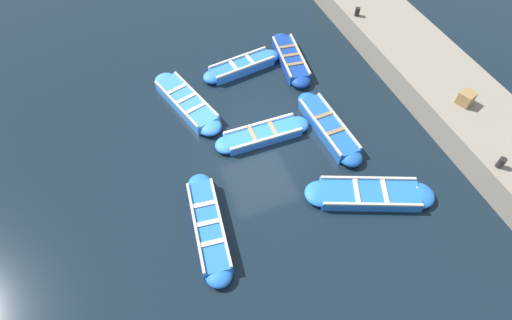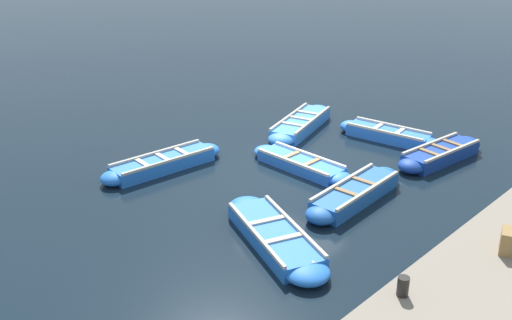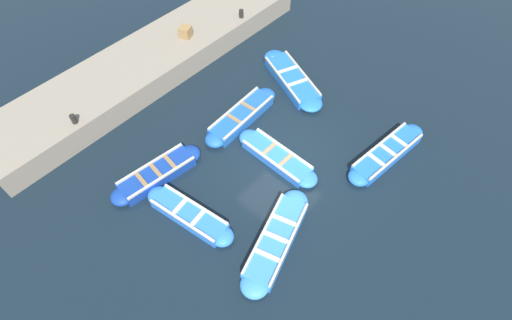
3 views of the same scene
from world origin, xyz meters
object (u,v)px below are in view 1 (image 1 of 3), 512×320
boat_near_quay (291,59)px  boat_inner_gap (209,226)px  boat_tucked (242,66)px  wooden_crate (466,98)px  boat_broadside (187,102)px  buoy_orange_near (415,190)px  boat_end_of_row (328,127)px  bollard_north (501,163)px  boat_alongside (263,134)px  boat_mid_row (369,194)px  bollard_mid_north (357,12)px

boat_near_quay → boat_inner_gap: bearing=-131.3°
boat_tucked → wooden_crate: wooden_crate is taller
boat_broadside → buoy_orange_near: (5.60, -6.26, -0.02)m
boat_near_quay → boat_end_of_row: 3.87m
buoy_orange_near → bollard_north: bearing=-12.7°
boat_near_quay → boat_end_of_row: size_ratio=0.95×
boat_inner_gap → boat_end_of_row: size_ratio=1.03×
boat_alongside → wooden_crate: 6.91m
boat_alongside → boat_inner_gap: (-2.78, -2.72, 0.03)m
boat_mid_row → boat_inner_gap: bearing=171.6°
boat_inner_gap → wooden_crate: wooden_crate is taller
boat_tucked → boat_end_of_row: boat_end_of_row is taller
boat_near_quay → boat_alongside: (-2.53, -3.31, -0.04)m
wooden_crate → buoy_orange_near: wooden_crate is taller
boat_near_quay → boat_inner_gap: size_ratio=0.92×
boat_near_quay → boat_broadside: size_ratio=0.89×
wooden_crate → boat_tucked: bearing=138.2°
boat_mid_row → bollard_mid_north: (3.68, 7.52, 0.96)m
boat_alongside → bollard_mid_north: size_ratio=9.76×
boat_inner_gap → bollard_mid_north: size_ratio=10.94×
buoy_orange_near → boat_mid_row: bearing=164.7°
boat_alongside → bollard_mid_north: 7.17m
boat_mid_row → boat_end_of_row: boat_end_of_row is taller
boat_alongside → boat_mid_row: (2.15, -3.45, 0.02)m
bollard_north → wooden_crate: bearing=73.3°
boat_end_of_row → boat_broadside: (-4.28, 2.97, -0.01)m
boat_end_of_row → bollard_north: size_ratio=10.59×
boat_alongside → buoy_orange_near: boat_alongside is taller
boat_inner_gap → buoy_orange_near: 6.42m
bollard_north → buoy_orange_near: bearing=167.3°
boat_inner_gap → boat_mid_row: (4.92, -0.73, -0.02)m
wooden_crate → buoy_orange_near: (-3.05, -2.05, -1.01)m
boat_inner_gap → boat_end_of_row: 5.46m
bollard_north → bollard_mid_north: size_ratio=1.00×
boat_mid_row → boat_broadside: boat_broadside is taller
boat_end_of_row → boat_mid_row: bearing=-91.8°
boat_near_quay → wooden_crate: size_ratio=7.80×
boat_broadside → boat_tucked: bearing=24.8°
boat_near_quay → bollard_north: bearing=-66.7°
boat_inner_gap → boat_broadside: bearing=81.9°
boat_alongside → boat_tucked: bearing=81.4°
boat_tucked → bollard_north: (5.28, -7.97, 0.95)m
wooden_crate → buoy_orange_near: size_ratio=1.33×
boat_broadside → boat_alongside: bearing=-49.9°
boat_alongside → boat_end_of_row: boat_end_of_row is taller
boat_near_quay → buoy_orange_near: size_ratio=10.40×
buoy_orange_near → wooden_crate: bearing=33.9°
boat_near_quay → boat_tucked: (-1.98, 0.32, -0.02)m
boat_mid_row → bollard_north: (3.68, -0.90, 0.96)m
boat_alongside → boat_inner_gap: boat_inner_gap is taller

